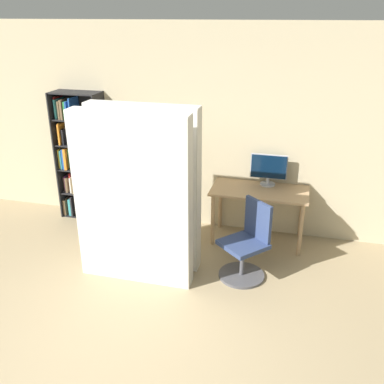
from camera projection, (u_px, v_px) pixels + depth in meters
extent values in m
plane|color=#9E8966|center=(88.00, 380.00, 3.50)|extent=(16.00, 16.00, 0.00)
cube|color=#C6B793|center=(186.00, 129.00, 5.67)|extent=(8.00, 0.06, 2.70)
cube|color=tan|center=(260.00, 191.00, 5.38)|extent=(1.21, 0.61, 0.03)
cylinder|color=tan|center=(213.00, 220.00, 5.43)|extent=(0.05, 0.05, 0.69)
cylinder|color=tan|center=(301.00, 230.00, 5.17)|extent=(0.05, 0.05, 0.69)
cylinder|color=tan|center=(220.00, 204.00, 5.86)|extent=(0.05, 0.05, 0.69)
cylinder|color=tan|center=(302.00, 213.00, 5.61)|extent=(0.05, 0.05, 0.69)
cylinder|color=#B7B7BC|center=(267.00, 184.00, 5.51)|extent=(0.19, 0.19, 0.02)
cylinder|color=#B7B7BC|center=(268.00, 180.00, 5.50)|extent=(0.04, 0.04, 0.08)
cube|color=#B7B7BC|center=(269.00, 166.00, 5.43)|extent=(0.47, 0.02, 0.32)
cube|color=#0A1E38|center=(269.00, 167.00, 5.42)|extent=(0.44, 0.03, 0.30)
cylinder|color=#4C4C51|center=(241.00, 275.00, 4.87)|extent=(0.52, 0.52, 0.03)
cylinder|color=#4C4C51|center=(242.00, 260.00, 4.80)|extent=(0.05, 0.05, 0.36)
cube|color=navy|center=(243.00, 244.00, 4.72)|extent=(0.62, 0.62, 0.05)
cube|color=navy|center=(258.00, 220.00, 4.72)|extent=(0.32, 0.29, 0.45)
cube|color=black|center=(61.00, 155.00, 6.09)|extent=(0.02, 0.34, 1.81)
cube|color=black|center=(103.00, 159.00, 5.93)|extent=(0.02, 0.34, 1.81)
cube|color=black|center=(87.00, 153.00, 6.15)|extent=(0.67, 0.02, 1.81)
cube|color=black|center=(88.00, 214.00, 6.36)|extent=(0.64, 0.31, 0.02)
cube|color=black|center=(85.00, 192.00, 6.22)|extent=(0.64, 0.31, 0.02)
cube|color=black|center=(83.00, 169.00, 6.08)|extent=(0.64, 0.31, 0.02)
cube|color=black|center=(80.00, 145.00, 5.94)|extent=(0.64, 0.31, 0.02)
cube|color=black|center=(78.00, 119.00, 5.80)|extent=(0.64, 0.31, 0.02)
cube|color=black|center=(75.00, 93.00, 5.66)|extent=(0.64, 0.31, 0.02)
cube|color=brown|center=(68.00, 205.00, 6.36)|extent=(0.04, 0.25, 0.24)
cube|color=red|center=(73.00, 204.00, 6.40)|extent=(0.03, 0.17, 0.23)
cube|color=teal|center=(73.00, 205.00, 6.33)|extent=(0.04, 0.22, 0.25)
cube|color=#232328|center=(75.00, 204.00, 6.31)|extent=(0.02, 0.24, 0.29)
cube|color=brown|center=(67.00, 182.00, 6.28)|extent=(0.02, 0.19, 0.22)
cube|color=#7A2D84|center=(69.00, 182.00, 6.26)|extent=(0.03, 0.21, 0.22)
cube|color=brown|center=(70.00, 183.00, 6.23)|extent=(0.04, 0.24, 0.22)
cube|color=red|center=(73.00, 180.00, 6.24)|extent=(0.02, 0.20, 0.28)
cube|color=silver|center=(73.00, 184.00, 6.18)|extent=(0.03, 0.17, 0.23)
cube|color=brown|center=(75.00, 183.00, 6.17)|extent=(0.03, 0.23, 0.25)
cube|color=silver|center=(80.00, 182.00, 6.22)|extent=(0.03, 0.22, 0.24)
cube|color=#232328|center=(81.00, 184.00, 6.20)|extent=(0.02, 0.24, 0.22)
cube|color=orange|center=(82.00, 184.00, 6.17)|extent=(0.03, 0.21, 0.24)
cube|color=gold|center=(63.00, 157.00, 6.10)|extent=(0.03, 0.24, 0.28)
cube|color=teal|center=(64.00, 158.00, 6.06)|extent=(0.02, 0.20, 0.27)
cube|color=#1E4C9E|center=(67.00, 157.00, 6.07)|extent=(0.03, 0.26, 0.29)
cube|color=orange|center=(68.00, 158.00, 6.03)|extent=(0.04, 0.20, 0.30)
cube|color=#287A38|center=(73.00, 157.00, 6.07)|extent=(0.04, 0.18, 0.29)
cube|color=#232328|center=(74.00, 161.00, 6.04)|extent=(0.04, 0.21, 0.21)
cube|color=silver|center=(77.00, 159.00, 6.02)|extent=(0.04, 0.25, 0.28)
cube|color=teal|center=(80.00, 161.00, 6.01)|extent=(0.04, 0.22, 0.25)
cube|color=gold|center=(62.00, 133.00, 6.01)|extent=(0.02, 0.18, 0.24)
cube|color=gold|center=(63.00, 132.00, 5.97)|extent=(0.02, 0.19, 0.29)
cube|color=orange|center=(63.00, 133.00, 5.93)|extent=(0.02, 0.26, 0.29)
cube|color=#232328|center=(66.00, 136.00, 5.94)|extent=(0.03, 0.22, 0.21)
cube|color=#232328|center=(69.00, 134.00, 5.97)|extent=(0.02, 0.20, 0.24)
cube|color=red|center=(59.00, 106.00, 5.86)|extent=(0.02, 0.21, 0.28)
cube|color=teal|center=(60.00, 108.00, 5.83)|extent=(0.02, 0.26, 0.26)
cube|color=red|center=(63.00, 109.00, 5.85)|extent=(0.04, 0.21, 0.22)
cube|color=brown|center=(63.00, 109.00, 5.77)|extent=(0.02, 0.23, 0.25)
cube|color=brown|center=(64.00, 109.00, 5.74)|extent=(0.03, 0.19, 0.26)
cube|color=#287A38|center=(67.00, 110.00, 5.75)|extent=(0.03, 0.19, 0.24)
cube|color=#1E4C9E|center=(70.00, 110.00, 5.75)|extent=(0.02, 0.22, 0.24)
cube|color=#287A38|center=(74.00, 107.00, 5.79)|extent=(0.03, 0.19, 0.28)
cube|color=#1E4C9E|center=(74.00, 108.00, 5.75)|extent=(0.02, 0.25, 0.29)
cube|color=silver|center=(133.00, 200.00, 4.51)|extent=(1.27, 0.21, 1.90)
cube|color=beige|center=(190.00, 207.00, 4.36)|extent=(0.01, 0.22, 1.86)
cube|color=silver|center=(145.00, 188.00, 4.83)|extent=(1.27, 0.20, 1.90)
cube|color=beige|center=(199.00, 193.00, 4.68)|extent=(0.01, 0.21, 1.86)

